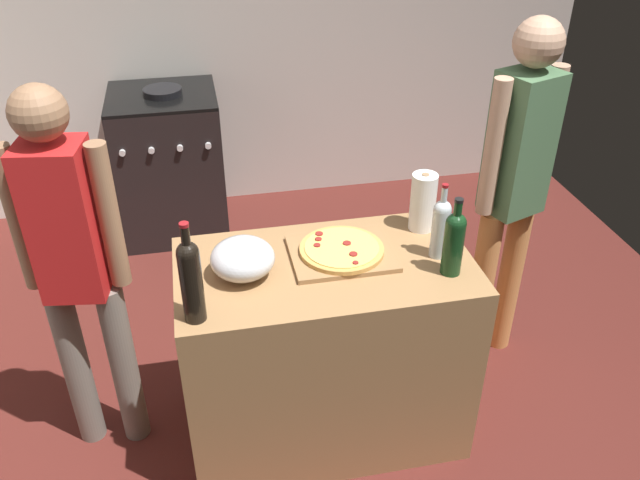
% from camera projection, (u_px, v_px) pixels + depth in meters
% --- Properties ---
extents(ground_plane, '(4.43, 3.44, 0.02)m').
position_uv_depth(ground_plane, '(301.00, 311.00, 3.69)').
color(ground_plane, '#511E19').
extents(kitchen_wall_rear, '(4.43, 0.10, 2.60)m').
position_uv_depth(kitchen_wall_rear, '(257.00, 11.00, 4.20)').
color(kitchen_wall_rear, beige).
rests_on(kitchen_wall_rear, ground_plane).
extents(counter, '(1.15, 0.63, 0.88)m').
position_uv_depth(counter, '(325.00, 351.00, 2.75)').
color(counter, '#9E7247').
rests_on(counter, ground_plane).
extents(cutting_board, '(0.40, 0.32, 0.02)m').
position_uv_depth(cutting_board, '(342.00, 253.00, 2.56)').
color(cutting_board, '#9E7247').
rests_on(cutting_board, counter).
extents(pizza, '(0.33, 0.33, 0.03)m').
position_uv_depth(pizza, '(342.00, 249.00, 2.55)').
color(pizza, tan).
rests_on(pizza, cutting_board).
extents(mixing_bowl, '(0.24, 0.24, 0.15)m').
position_uv_depth(mixing_bowl, '(243.00, 259.00, 2.41)').
color(mixing_bowl, '#B2B2B7').
rests_on(mixing_bowl, counter).
extents(paper_towel_roll, '(0.11, 0.11, 0.25)m').
position_uv_depth(paper_towel_roll, '(423.00, 202.00, 2.67)').
color(paper_towel_roll, white).
rests_on(paper_towel_roll, counter).
extents(wine_bottle_green, '(0.07, 0.07, 0.31)m').
position_uv_depth(wine_bottle_green, '(441.00, 226.00, 2.49)').
color(wine_bottle_green, silver).
rests_on(wine_bottle_green, counter).
extents(wine_bottle_amber, '(0.08, 0.08, 0.32)m').
position_uv_depth(wine_bottle_amber, '(454.00, 240.00, 2.39)').
color(wine_bottle_amber, '#143819').
rests_on(wine_bottle_amber, counter).
extents(wine_bottle_dark, '(0.08, 0.08, 0.38)m').
position_uv_depth(wine_bottle_dark, '(191.00, 278.00, 2.15)').
color(wine_bottle_dark, black).
rests_on(wine_bottle_dark, counter).
extents(stove, '(0.66, 0.64, 0.98)m').
position_uv_depth(stove, '(170.00, 164.00, 4.20)').
color(stove, black).
rests_on(stove, ground_plane).
extents(person_in_stripes, '(0.39, 0.23, 1.62)m').
position_uv_depth(person_in_stripes, '(75.00, 261.00, 2.44)').
color(person_in_stripes, slate).
rests_on(person_in_stripes, ground_plane).
extents(person_in_red, '(0.38, 0.27, 1.69)m').
position_uv_depth(person_in_red, '(514.00, 180.00, 2.88)').
color(person_in_red, '#D88C4C').
rests_on(person_in_red, ground_plane).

